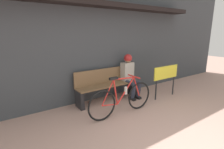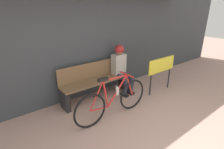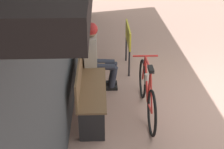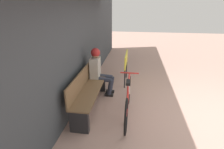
{
  "view_description": "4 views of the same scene",
  "coord_description": "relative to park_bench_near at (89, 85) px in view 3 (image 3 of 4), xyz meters",
  "views": [
    {
      "loc": [
        -2.21,
        -1.29,
        1.84
      ],
      "look_at": [
        0.15,
        2.12,
        0.83
      ],
      "focal_mm": 28.0,
      "sensor_mm": 36.0,
      "label": 1
    },
    {
      "loc": [
        -1.8,
        -0.77,
        2.1
      ],
      "look_at": [
        0.33,
        1.99,
        0.75
      ],
      "focal_mm": 28.0,
      "sensor_mm": 36.0,
      "label": 2
    },
    {
      "loc": [
        -4.13,
        2.32,
        2.8
      ],
      "look_at": [
        0.09,
        2.16,
        0.68
      ],
      "focal_mm": 50.0,
      "sensor_mm": 36.0,
      "label": 3
    },
    {
      "loc": [
        -3.11,
        1.5,
        2.24
      ],
      "look_at": [
        0.23,
        1.97,
        0.86
      ],
      "focal_mm": 28.0,
      "sensor_mm": 36.0,
      "label": 4
    }
  ],
  "objects": [
    {
      "name": "park_bench_near",
      "position": [
        0.0,
        0.0,
        0.0
      ],
      "size": [
        1.79,
        0.42,
        0.87
      ],
      "color": "brown",
      "rests_on": "ground_plane"
    },
    {
      "name": "person_seated",
      "position": [
        0.68,
        -0.11,
        0.3
      ],
      "size": [
        0.34,
        0.59,
        1.23
      ],
      "color": "#2D3342",
      "rests_on": "ground_plane"
    },
    {
      "name": "signboard",
      "position": [
        1.49,
        -0.74,
        0.26
      ],
      "size": [
        0.95,
        0.04,
        0.91
      ],
      "color": "#232326",
      "rests_on": "ground_plane"
    },
    {
      "name": "storefront_wall",
      "position": [
        -0.26,
        0.32,
        1.24
      ],
      "size": [
        12.0,
        0.56,
        3.2
      ],
      "color": "#3D4247",
      "rests_on": "ground_plane"
    },
    {
      "name": "bicycle",
      "position": [
        -0.19,
        -0.9,
        -0.04
      ],
      "size": [
        1.73,
        0.4,
        0.91
      ],
      "color": "black",
      "rests_on": "ground_plane"
    }
  ]
}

